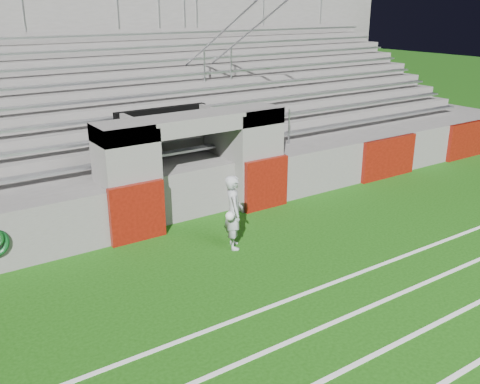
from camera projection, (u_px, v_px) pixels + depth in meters
ground at (282, 269)px, 10.83m from camera, size 90.00×90.00×0.00m
stadium_structure at (123, 126)px, 16.54m from camera, size 26.00×8.48×5.42m
goalkeeper_with_ball at (234, 212)px, 11.55m from camera, size 0.66×0.71×1.66m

